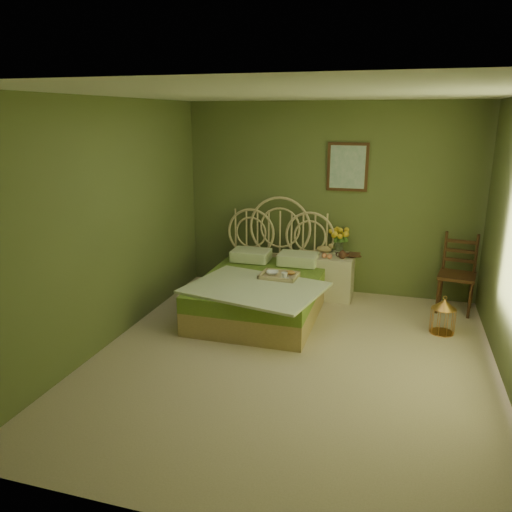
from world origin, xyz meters
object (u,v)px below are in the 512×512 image
(bed, at_px, (262,290))
(chair, at_px, (457,268))
(nightstand, at_px, (334,271))
(birdcage, at_px, (443,317))

(bed, xyz_separation_m, chair, (2.34, 0.80, 0.25))
(nightstand, bearing_deg, bed, -134.04)
(bed, height_order, chair, bed)
(nightstand, relative_size, chair, 1.03)
(nightstand, xyz_separation_m, chair, (1.56, -0.01, 0.18))
(nightstand, height_order, chair, nightstand)
(nightstand, distance_m, chair, 1.57)
(bed, relative_size, nightstand, 2.10)
(bed, bearing_deg, birdcage, -1.20)
(nightstand, bearing_deg, chair, -0.41)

